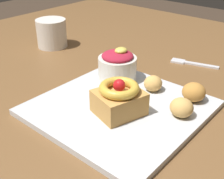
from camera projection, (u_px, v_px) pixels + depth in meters
dining_table at (50, 106)px, 0.75m from camera, size 1.51×1.12×0.73m
front_plate at (120, 108)px, 0.59m from camera, size 0.30×0.30×0.01m
cake_slice at (119, 99)px, 0.55m from camera, size 0.10×0.10×0.07m
berry_ramekin at (117, 66)px, 0.67m from camera, size 0.09×0.09×0.08m
fritter_front at (153, 83)px, 0.63m from camera, size 0.04×0.04×0.03m
fritter_middle at (182, 107)px, 0.54m from camera, size 0.04×0.04×0.04m
fritter_back at (194, 92)px, 0.59m from camera, size 0.05×0.05×0.04m
fork at (191, 63)px, 0.79m from camera, size 0.05×0.13×0.00m
coffee_mug at (52, 33)px, 0.89m from camera, size 0.09×0.09×0.08m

